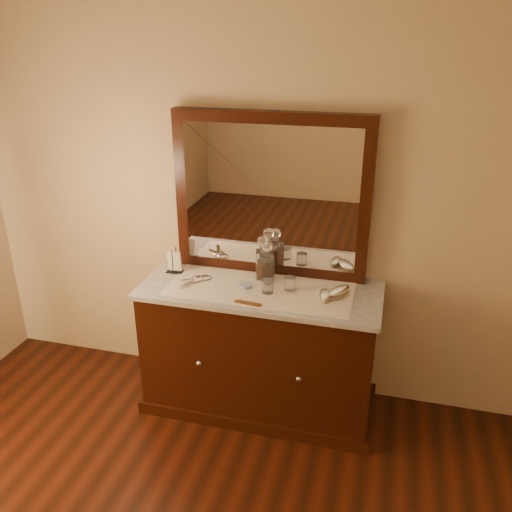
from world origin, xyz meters
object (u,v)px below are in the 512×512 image
at_px(decanter_left, 263,262).
at_px(mirror_frame, 271,196).
at_px(dresser_cabinet, 260,350).
at_px(brush_near, 325,296).
at_px(comb, 248,303).
at_px(pin_dish, 246,285).
at_px(napkin_rack, 175,263).
at_px(decanter_right, 267,266).
at_px(brush_far, 339,292).
at_px(hand_mirror_inner, 202,278).
at_px(hand_mirror_outer, 195,280).

bearing_deg(decanter_left, mirror_frame, 80.91).
xyz_separation_m(dresser_cabinet, brush_near, (0.39, -0.05, 0.46)).
distance_m(comb, decanter_left, 0.36).
height_order(pin_dish, napkin_rack, napkin_rack).
bearing_deg(brush_near, dresser_cabinet, 173.38).
height_order(decanter_left, decanter_right, decanter_left).
bearing_deg(brush_far, decanter_left, 166.19).
distance_m(dresser_cabinet, pin_dish, 0.46).
bearing_deg(mirror_frame, hand_mirror_inner, -148.81).
distance_m(mirror_frame, hand_mirror_inner, 0.66).
bearing_deg(dresser_cabinet, hand_mirror_outer, -177.23).
distance_m(mirror_frame, brush_far, 0.70).
xyz_separation_m(brush_far, hand_mirror_outer, (-0.88, -0.03, -0.02)).
height_order(mirror_frame, pin_dish, mirror_frame).
height_order(comb, hand_mirror_inner, hand_mirror_inner).
bearing_deg(pin_dish, decanter_right, 43.34).
xyz_separation_m(dresser_cabinet, hand_mirror_outer, (-0.41, -0.02, 0.45)).
xyz_separation_m(comb, napkin_rack, (-0.57, 0.30, 0.06)).
relative_size(comb, brush_far, 0.82).
distance_m(pin_dish, hand_mirror_inner, 0.29).
xyz_separation_m(decanter_right, hand_mirror_outer, (-0.43, -0.11, -0.09)).
relative_size(comb, napkin_rack, 0.99).
relative_size(comb, hand_mirror_inner, 0.86).
bearing_deg(brush_far, dresser_cabinet, -178.22).
distance_m(napkin_rack, hand_mirror_inner, 0.22).
relative_size(mirror_frame, decanter_left, 4.32).
bearing_deg(napkin_rack, hand_mirror_inner, -18.01).
bearing_deg(napkin_rack, brush_far, -3.68).
xyz_separation_m(napkin_rack, hand_mirror_outer, (0.17, -0.10, -0.05)).
relative_size(mirror_frame, comb, 7.63).
bearing_deg(brush_far, hand_mirror_outer, -177.76).
distance_m(comb, hand_mirror_outer, 0.44).
relative_size(dresser_cabinet, decanter_left, 5.04).
xyz_separation_m(dresser_cabinet, pin_dish, (-0.09, -0.01, 0.45)).
bearing_deg(brush_near, brush_far, 38.95).
distance_m(brush_near, hand_mirror_outer, 0.80).
bearing_deg(napkin_rack, dresser_cabinet, -8.02).
xyz_separation_m(comb, decanter_left, (-0.00, 0.35, 0.10)).
distance_m(dresser_cabinet, brush_near, 0.61).
bearing_deg(decanter_right, brush_far, -9.90).
xyz_separation_m(pin_dish, brush_near, (0.48, -0.04, 0.01)).
xyz_separation_m(mirror_frame, brush_near, (0.39, -0.29, -0.48)).
bearing_deg(napkin_rack, decanter_left, 5.24).
height_order(mirror_frame, hand_mirror_outer, mirror_frame).
bearing_deg(hand_mirror_inner, comb, -32.60).
relative_size(comb, hand_mirror_outer, 0.76).
relative_size(pin_dish, napkin_rack, 0.51).
bearing_deg(hand_mirror_outer, napkin_rack, 149.56).
relative_size(mirror_frame, decanter_right, 4.56).
relative_size(brush_near, hand_mirror_inner, 0.82).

